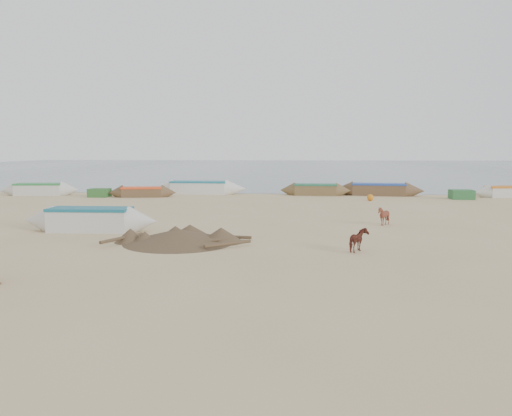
{
  "coord_description": "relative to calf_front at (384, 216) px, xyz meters",
  "views": [
    {
      "loc": [
        1.53,
        -16.59,
        3.43
      ],
      "look_at": [
        0.0,
        4.0,
        1.0
      ],
      "focal_mm": 35.0,
      "sensor_mm": 36.0,
      "label": 1
    }
  ],
  "objects": [
    {
      "name": "near_canoe",
      "position": [
        -12.61,
        -2.61,
        0.07
      ],
      "size": [
        5.73,
        1.31,
        1.0
      ],
      "primitive_type": null,
      "rotation": [
        0.0,
        0.0,
        0.01
      ],
      "color": "beige",
      "rests_on": "ground"
    },
    {
      "name": "beach_clutter",
      "position": [
        -1.52,
        13.32,
        -0.14
      ],
      "size": [
        44.7,
        5.29,
        0.64
      ],
      "color": "#2F632C",
      "rests_on": "ground"
    },
    {
      "name": "debris_pile",
      "position": [
        -8.31,
        -4.88,
        -0.18
      ],
      "size": [
        5.06,
        5.06,
        0.52
      ],
      "primitive_type": "cone",
      "rotation": [
        0.0,
        0.0,
        -0.28
      ],
      "color": "brown",
      "rests_on": "ground"
    },
    {
      "name": "calf_front",
      "position": [
        0.0,
        0.0,
        0.0
      ],
      "size": [
        0.92,
        0.85,
        0.87
      ],
      "primitive_type": "imported",
      "rotation": [
        0.0,
        0.0,
        -1.36
      ],
      "color": "maroon",
      "rests_on": "ground"
    },
    {
      "name": "ground",
      "position": [
        -5.65,
        -6.2,
        -0.43
      ],
      "size": [
        140.0,
        140.0,
        0.0
      ],
      "primitive_type": "plane",
      "color": "tan",
      "rests_on": "ground"
    },
    {
      "name": "calf_right",
      "position": [
        -1.87,
        -6.08,
        -0.04
      ],
      "size": [
        0.76,
        0.85,
        0.78
      ],
      "primitive_type": "imported",
      "rotation": [
        0.0,
        0.0,
        1.45
      ],
      "color": "#59271D",
      "rests_on": "ground"
    },
    {
      "name": "sea",
      "position": [
        -5.65,
        75.8,
        -0.43
      ],
      "size": [
        160.0,
        160.0,
        0.0
      ],
      "primitive_type": "plane",
      "color": "slate",
      "rests_on": "ground"
    },
    {
      "name": "waterline_canoes",
      "position": [
        -6.32,
        14.23,
        0.01
      ],
      "size": [
        57.6,
        4.58,
        0.99
      ],
      "color": "brown",
      "rests_on": "ground"
    }
  ]
}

